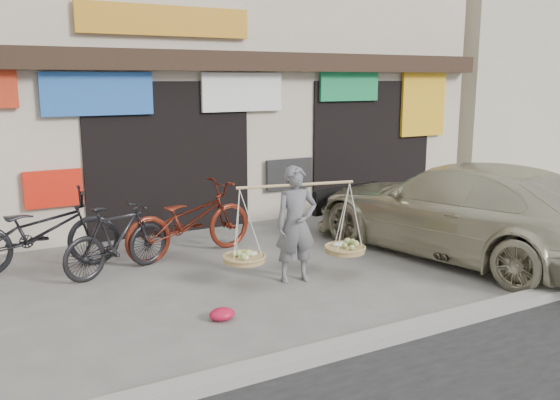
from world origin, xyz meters
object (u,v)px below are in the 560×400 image
bike_2 (190,220)px  suv (460,209)px  street_vendor (296,229)px  bike_0 (40,232)px  bike_1 (117,239)px

bike_2 → suv: size_ratio=0.41×
street_vendor → bike_0: size_ratio=0.89×
bike_2 → bike_0: bearing=71.4°
bike_0 → bike_2: size_ratio=1.02×
bike_0 → bike_2: (2.16, -0.32, -0.01)m
bike_2 → suv: 4.23m
street_vendor → bike_0: street_vendor is taller
bike_2 → suv: suv is taller
street_vendor → suv: size_ratio=0.37×
street_vendor → suv: bearing=8.0°
bike_1 → bike_2: size_ratio=0.77×
bike_0 → bike_1: bike_0 is taller
bike_0 → suv: size_ratio=0.41×
street_vendor → suv: (2.88, -0.16, 0.00)m
bike_1 → suv: suv is taller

